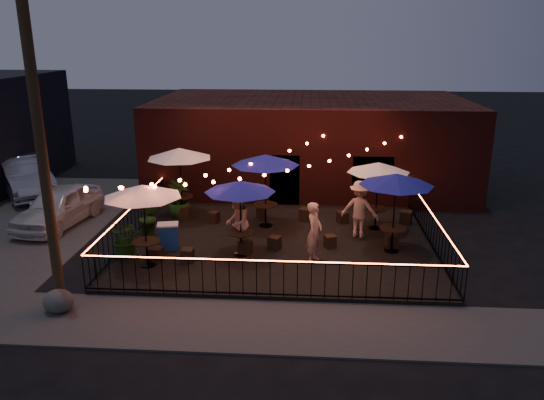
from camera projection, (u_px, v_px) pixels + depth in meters
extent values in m
plane|color=black|center=(275.00, 270.00, 15.91)|extent=(110.00, 110.00, 0.00)
cube|color=black|center=(279.00, 243.00, 17.79)|extent=(10.00, 8.00, 0.15)
cube|color=#3C3937|center=(266.00, 326.00, 12.81)|extent=(18.00, 2.50, 0.05)
cube|color=#3A120F|center=(310.00, 142.00, 24.78)|extent=(14.00, 8.00, 4.00)
cube|color=black|center=(285.00, 181.00, 21.42)|extent=(1.20, 0.24, 2.20)
cube|color=black|center=(373.00, 171.00, 21.04)|extent=(1.60, 0.24, 1.20)
cylinder|color=#372A16|center=(42.00, 156.00, 12.60)|extent=(0.26, 0.26, 8.00)
cube|color=black|center=(270.00, 294.00, 13.94)|extent=(10.00, 0.04, 0.04)
cube|color=black|center=(270.00, 262.00, 13.66)|extent=(10.00, 0.04, 0.04)
cube|color=#E35223|center=(270.00, 261.00, 13.65)|extent=(10.00, 0.03, 0.02)
cube|color=black|center=(133.00, 235.00, 18.08)|extent=(0.04, 8.00, 0.04)
cube|color=black|center=(131.00, 209.00, 17.81)|extent=(0.04, 8.00, 0.04)
cube|color=#E35223|center=(130.00, 208.00, 17.80)|extent=(0.03, 8.00, 0.02)
cube|color=black|center=(430.00, 242.00, 17.42)|extent=(0.04, 8.00, 0.04)
cube|color=black|center=(433.00, 216.00, 17.14)|extent=(0.04, 8.00, 0.04)
cube|color=#E35223|center=(433.00, 215.00, 17.14)|extent=(0.03, 8.00, 0.02)
cylinder|color=black|center=(148.00, 265.00, 15.86)|extent=(0.46, 0.46, 0.03)
cylinder|color=black|center=(147.00, 254.00, 15.75)|extent=(0.06, 0.06, 0.75)
cylinder|color=black|center=(146.00, 242.00, 15.64)|extent=(0.83, 0.83, 0.04)
cylinder|color=black|center=(145.00, 226.00, 15.50)|extent=(0.05, 0.05, 2.48)
cone|color=white|center=(142.00, 191.00, 15.18)|extent=(2.37, 2.37, 0.36)
cylinder|color=black|center=(183.00, 216.00, 20.17)|extent=(0.48, 0.48, 0.03)
cylinder|color=black|center=(182.00, 206.00, 20.05)|extent=(0.07, 0.07, 0.79)
cylinder|color=black|center=(182.00, 196.00, 19.93)|extent=(0.88, 0.88, 0.04)
cylinder|color=black|center=(181.00, 183.00, 19.78)|extent=(0.05, 0.05, 2.63)
cone|color=white|center=(179.00, 153.00, 19.44)|extent=(2.84, 2.84, 0.38)
cylinder|color=black|center=(241.00, 254.00, 16.65)|extent=(0.44, 0.44, 0.03)
cylinder|color=black|center=(241.00, 244.00, 16.54)|extent=(0.06, 0.06, 0.71)
cylinder|color=black|center=(241.00, 233.00, 16.43)|extent=(0.79, 0.79, 0.04)
cylinder|color=black|center=(241.00, 219.00, 16.30)|extent=(0.04, 0.04, 2.38)
cone|color=navy|center=(240.00, 186.00, 15.99)|extent=(2.42, 2.42, 0.35)
cylinder|color=black|center=(266.00, 225.00, 19.17)|extent=(0.48, 0.48, 0.03)
cylinder|color=black|center=(266.00, 215.00, 19.06)|extent=(0.07, 0.07, 0.78)
cylinder|color=black|center=(266.00, 205.00, 18.94)|extent=(0.87, 0.87, 0.04)
cylinder|color=black|center=(265.00, 191.00, 18.79)|extent=(0.05, 0.05, 2.61)
cone|color=navy|center=(265.00, 160.00, 18.45)|extent=(2.65, 2.65, 0.38)
cylinder|color=black|center=(391.00, 250.00, 16.93)|extent=(0.46, 0.46, 0.03)
cylinder|color=black|center=(392.00, 240.00, 16.82)|extent=(0.06, 0.06, 0.76)
cylinder|color=black|center=(393.00, 228.00, 16.70)|extent=(0.84, 0.84, 0.04)
cylinder|color=black|center=(394.00, 214.00, 16.56)|extent=(0.05, 0.05, 2.53)
cone|color=navy|center=(396.00, 179.00, 16.23)|extent=(2.42, 2.42, 0.37)
cylinder|color=black|center=(375.00, 228.00, 18.93)|extent=(0.44, 0.44, 0.03)
cylinder|color=black|center=(375.00, 219.00, 18.82)|extent=(0.06, 0.06, 0.72)
cylinder|color=black|center=(376.00, 209.00, 18.72)|extent=(0.80, 0.80, 0.04)
cylinder|color=black|center=(377.00, 196.00, 18.58)|extent=(0.04, 0.04, 2.39)
cone|color=white|center=(379.00, 167.00, 18.27)|extent=(2.35, 2.35, 0.35)
cube|color=black|center=(156.00, 254.00, 16.12)|extent=(0.44, 0.44, 0.43)
cube|color=black|center=(187.00, 255.00, 16.06)|extent=(0.36, 0.36, 0.42)
cube|color=black|center=(186.00, 213.00, 19.80)|extent=(0.50, 0.50, 0.50)
cube|color=black|center=(214.00, 217.00, 19.47)|extent=(0.45, 0.45, 0.41)
cube|color=black|center=(245.00, 247.00, 16.67)|extent=(0.47, 0.47, 0.43)
cube|color=black|center=(275.00, 243.00, 17.03)|extent=(0.47, 0.47, 0.42)
cube|color=black|center=(261.00, 212.00, 19.93)|extent=(0.40, 0.40, 0.45)
cube|color=black|center=(306.00, 214.00, 19.67)|extent=(0.51, 0.51, 0.47)
cube|color=black|center=(330.00, 241.00, 17.17)|extent=(0.43, 0.43, 0.41)
cube|color=black|center=(392.00, 242.00, 17.10)|extent=(0.42, 0.42, 0.44)
cube|color=black|center=(342.00, 217.00, 19.47)|extent=(0.46, 0.46, 0.42)
cube|color=black|center=(406.00, 217.00, 19.36)|extent=(0.51, 0.51, 0.47)
imported|color=beige|center=(314.00, 232.00, 15.90)|extent=(0.63, 0.79, 1.87)
imported|color=tan|center=(237.00, 222.00, 16.60)|extent=(0.78, 0.98, 1.98)
imported|color=tan|center=(360.00, 209.00, 17.89)|extent=(1.43, 1.07, 1.97)
imported|color=#0D340D|center=(126.00, 238.00, 16.28)|extent=(1.37, 1.28, 1.25)
imported|color=#0E410D|center=(149.00, 217.00, 18.10)|extent=(0.80, 0.68, 1.32)
imported|color=#183E11|center=(179.00, 199.00, 19.82)|extent=(0.97, 0.97, 1.48)
cube|color=#18479F|center=(168.00, 237.00, 16.94)|extent=(0.70, 0.55, 0.83)
cube|color=silver|center=(168.00, 225.00, 16.82)|extent=(0.74, 0.60, 0.05)
ellipsoid|color=#444540|center=(58.00, 301.00, 13.36)|extent=(1.05, 0.98, 0.65)
imported|color=silver|center=(59.00, 206.00, 19.52)|extent=(2.28, 4.40, 1.43)
imported|color=#94959B|center=(24.00, 176.00, 23.30)|extent=(4.51, 5.04, 1.66)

